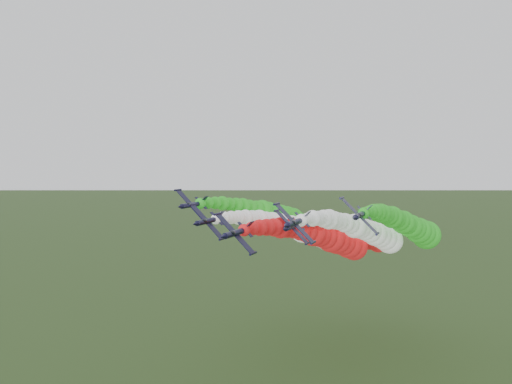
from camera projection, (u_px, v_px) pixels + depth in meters
jet_lead at (330, 239)px, 140.42m from camera, size 16.87×79.48×21.02m
jet_inner_left at (300, 230)px, 153.71m from camera, size 16.68×79.29×20.83m
jet_inner_right at (369, 232)px, 141.31m from camera, size 16.83×79.44×20.98m
jet_outer_left at (284, 218)px, 163.36m from camera, size 16.73×79.34×20.89m
jet_outer_right at (411, 227)px, 148.68m from camera, size 17.32×79.93×21.47m
jet_trail at (359, 234)px, 158.63m from camera, size 16.61×79.22×20.76m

